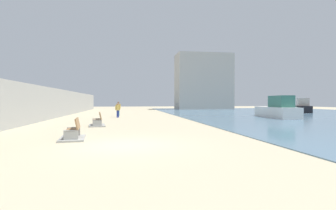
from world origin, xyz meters
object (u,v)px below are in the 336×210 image
at_px(boat_mid_bay, 277,110).
at_px(bench_far, 97,123).
at_px(bench_near, 73,134).
at_px(boat_nearest, 302,107).
at_px(person_standing, 118,109).
at_px(person_walking, 118,108).
at_px(boat_distant, 282,108).

bearing_deg(boat_mid_bay, bench_far, -159.67).
relative_size(bench_near, boat_nearest, 0.34).
height_order(person_standing, boat_nearest, boat_nearest).
distance_m(bench_far, boat_mid_bay, 19.14).
height_order(bench_far, person_walking, person_walking).
bearing_deg(boat_mid_bay, boat_nearest, 45.87).
bearing_deg(person_standing, boat_nearest, 17.10).
distance_m(bench_near, person_walking, 19.05).
xyz_separation_m(person_walking, boat_nearest, (28.16, 5.98, -0.16)).
bearing_deg(boat_distant, boat_nearest, 32.69).
height_order(boat_distant, boat_mid_bay, boat_mid_bay).
height_order(bench_near, boat_mid_bay, boat_mid_bay).
bearing_deg(person_standing, boat_mid_bay, -10.20).
bearing_deg(person_walking, bench_near, -94.59).
xyz_separation_m(boat_nearest, boat_mid_bay, (-11.34, -11.69, 0.04)).
distance_m(bench_near, bench_far, 6.63).
relative_size(bench_near, person_standing, 1.41).
relative_size(boat_nearest, boat_distant, 1.44).
relative_size(boat_distant, boat_mid_bay, 0.62).
distance_m(bench_far, boat_distant, 27.60).
bearing_deg(boat_nearest, bench_far, -147.94).
bearing_deg(person_walking, boat_mid_bay, -18.72).
relative_size(person_standing, boat_distant, 0.34).
height_order(bench_far, person_standing, person_standing).
distance_m(bench_near, boat_mid_bay, 22.65).
distance_m(boat_nearest, boat_mid_bay, 16.28).
height_order(bench_near, person_walking, person_walking).
height_order(bench_near, boat_nearest, boat_nearest).
relative_size(boat_nearest, boat_mid_bay, 0.89).
height_order(bench_near, person_standing, person_standing).
xyz_separation_m(bench_far, boat_nearest, (29.28, 18.34, 0.61)).
relative_size(person_walking, boat_distant, 0.38).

